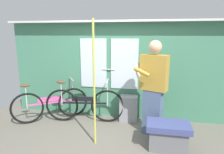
# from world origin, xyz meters

# --- Properties ---
(ground_plane) EXTENTS (5.96, 3.92, 0.04)m
(ground_plane) POSITION_xyz_m (0.00, 0.00, -0.02)
(ground_plane) COLOR #666056
(train_door_wall) EXTENTS (4.96, 0.28, 2.15)m
(train_door_wall) POSITION_xyz_m (-0.01, 1.15, 1.13)
(train_door_wall) COLOR #427F60
(train_door_wall) RESTS_ON ground_plane
(bicycle_near_door) EXTENTS (1.38, 0.98, 0.89)m
(bicycle_near_door) POSITION_xyz_m (-1.41, 0.63, 0.36)
(bicycle_near_door) COLOR black
(bicycle_near_door) RESTS_ON ground_plane
(bicycle_leaning_behind) EXTENTS (1.70, 0.44, 0.93)m
(bicycle_leaning_behind) POSITION_xyz_m (-0.66, 0.70, 0.38)
(bicycle_leaning_behind) COLOR black
(bicycle_leaning_behind) RESTS_ON ground_plane
(passenger_reading_newspaper) EXTENTS (0.64, 0.58, 1.77)m
(passenger_reading_newspaper) POSITION_xyz_m (0.78, 0.43, 0.94)
(passenger_reading_newspaper) COLOR slate
(passenger_reading_newspaper) RESTS_ON ground_plane
(trash_bin_by_wall) EXTENTS (0.38, 0.28, 0.56)m
(trash_bin_by_wall) POSITION_xyz_m (0.28, 0.94, 0.28)
(trash_bin_by_wall) COLOR gray
(trash_bin_by_wall) RESTS_ON ground_plane
(handrail_pole) EXTENTS (0.04, 0.04, 2.11)m
(handrail_pole) POSITION_xyz_m (-0.18, -0.14, 1.06)
(handrail_pole) COLOR #C6C14C
(handrail_pole) RESTS_ON ground_plane
(bench_seat_corner) EXTENTS (0.70, 0.44, 0.45)m
(bench_seat_corner) POSITION_xyz_m (1.05, -0.05, 0.24)
(bench_seat_corner) COLOR #3D477F
(bench_seat_corner) RESTS_ON ground_plane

